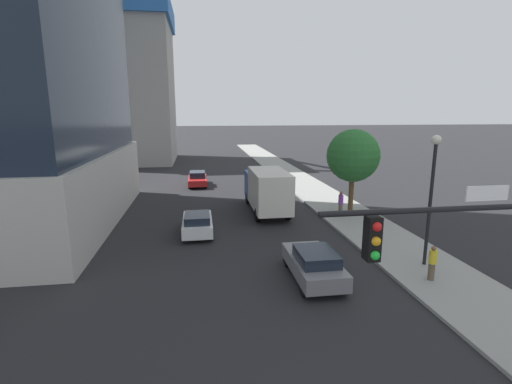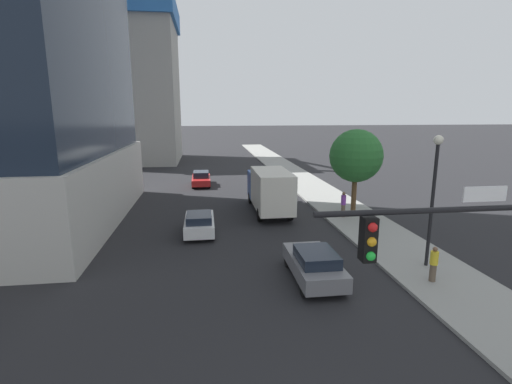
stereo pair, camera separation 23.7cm
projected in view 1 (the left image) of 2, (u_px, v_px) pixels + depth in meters
sidewalk at (352, 217)px, 26.67m from camera, size 4.23×120.00×0.15m
construction_building at (123, 75)px, 54.72m from camera, size 14.75×15.31×31.82m
traffic_light_pole at (477, 253)px, 9.15m from camera, size 6.43×0.48×5.75m
street_lamp at (432, 183)px, 17.46m from camera, size 0.44×0.44×6.25m
street_tree at (353, 156)px, 26.92m from camera, size 3.78×3.78×6.08m
car_gray at (314, 264)px, 16.81m from camera, size 1.91×4.43×1.49m
car_white at (197, 223)px, 23.14m from camera, size 1.79×4.11×1.39m
car_red at (198, 179)px, 38.35m from camera, size 1.82×4.50×1.45m
box_truck at (267, 189)px, 27.95m from camera, size 2.44×7.65×3.28m
pedestrian_yellow_shirt at (432, 263)px, 16.45m from camera, size 0.34×0.34×1.58m
pedestrian_purple_shirt at (341, 204)px, 26.48m from camera, size 0.34×0.34×1.79m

